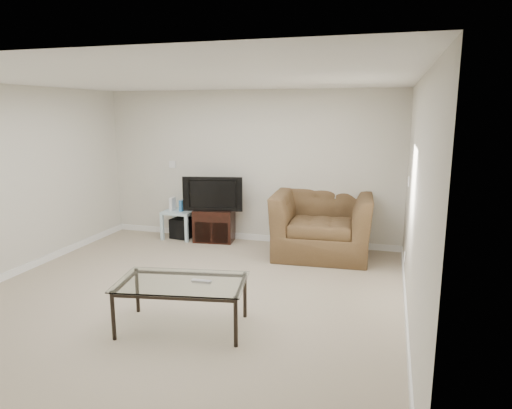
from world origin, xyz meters
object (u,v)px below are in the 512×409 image
(side_table, at_px, (180,224))
(tv_stand, at_px, (215,225))
(subwoofer, at_px, (182,228))
(television, at_px, (214,193))
(recliner, at_px, (322,214))
(coffee_table, at_px, (182,305))

(side_table, bearing_deg, tv_stand, 0.00)
(tv_stand, relative_size, subwoofer, 1.94)
(television, relative_size, side_table, 1.82)
(tv_stand, height_order, side_table, tv_stand)
(subwoofer, relative_size, recliner, 0.23)
(tv_stand, distance_m, television, 0.56)
(tv_stand, relative_size, coffee_table, 0.51)
(television, height_order, coffee_table, television)
(television, xyz_separation_m, side_table, (-0.64, 0.03, -0.58))
(tv_stand, xyz_separation_m, television, (0.00, -0.03, 0.56))
(tv_stand, xyz_separation_m, subwoofer, (-0.61, 0.02, -0.10))
(coffee_table, bearing_deg, tv_stand, 105.70)
(subwoofer, bearing_deg, recliner, -5.82)
(television, bearing_deg, coffee_table, -86.19)
(subwoofer, distance_m, recliner, 2.51)
(television, bearing_deg, recliner, -18.26)
(recliner, bearing_deg, coffee_table, -112.95)
(tv_stand, xyz_separation_m, side_table, (-0.64, 0.00, -0.03))
(side_table, height_order, recliner, recliner)
(tv_stand, relative_size, television, 0.71)
(subwoofer, distance_m, coffee_table, 3.41)
(television, height_order, subwoofer, television)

